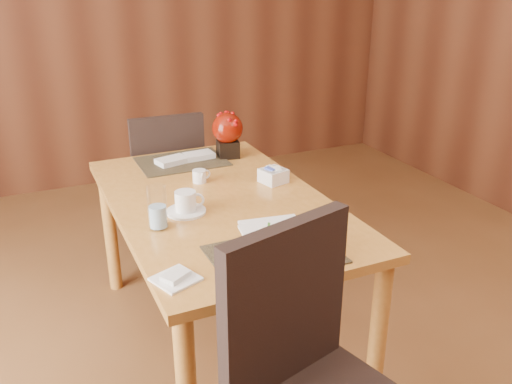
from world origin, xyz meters
name	(u,v)px	position (x,y,z in m)	size (l,w,h in m)	color
back_wall	(106,10)	(0.00, 3.00, 1.40)	(5.00, 0.02, 2.80)	#5D2F1B
dining_table	(220,219)	(0.00, 0.60, 0.65)	(0.90, 1.50, 0.75)	#C58336
placemat_near	(274,254)	(0.00, 0.05, 0.75)	(0.45, 0.33, 0.01)	black
placemat_far	(182,162)	(0.00, 1.15, 0.75)	(0.45, 0.33, 0.01)	black
soup_setting	(276,244)	(0.00, 0.03, 0.80)	(0.29, 0.29, 0.10)	white
coffee_cup	(186,204)	(-0.18, 0.53, 0.79)	(0.17, 0.17, 0.09)	white
water_glass	(157,208)	(-0.32, 0.43, 0.84)	(0.08, 0.08, 0.18)	silver
creamer_jug	(199,176)	(-0.01, 0.84, 0.78)	(0.08, 0.08, 0.06)	white
sugar_caddy	(273,176)	(0.31, 0.69, 0.78)	(0.11, 0.11, 0.07)	white
berry_decor	(228,132)	(0.25, 1.13, 0.89)	(0.17, 0.17, 0.24)	black
napkins_far	(187,158)	(0.03, 1.15, 0.77)	(0.31, 0.11, 0.03)	silver
bread_plate	(176,279)	(-0.37, 0.03, 0.75)	(0.13, 0.13, 0.01)	white
near_chair	(313,378)	(-0.09, -0.40, 0.59)	(0.59, 0.60, 1.04)	black
far_chair	(166,179)	(0.00, 1.51, 0.53)	(0.46, 0.46, 0.94)	black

